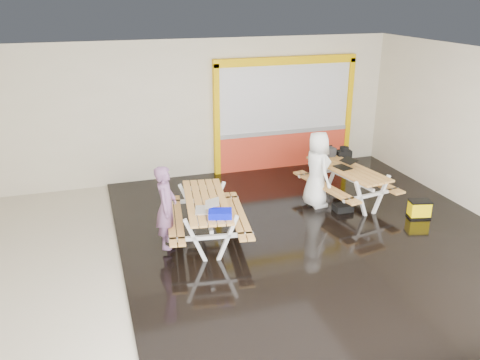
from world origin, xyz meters
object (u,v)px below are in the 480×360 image
object	(u,v)px
person_left	(166,207)
picnic_table_right	(347,176)
laptop_left	(206,207)
laptop_right	(345,165)
toolbox	(326,152)
person_right	(317,169)
blue_pouch	(220,214)
dark_case	(343,208)
backpack	(343,158)
fluke_bag	(419,209)
picnic_table_left	(206,210)

from	to	relation	value
person_left	picnic_table_right	bearing A→B (deg)	-55.83
person_left	laptop_left	distance (m)	0.73
laptop_right	toolbox	distance (m)	0.83
person_right	blue_pouch	distance (m)	3.12
dark_case	toolbox	bearing A→B (deg)	81.42
laptop_left	dark_case	distance (m)	3.47
blue_pouch	backpack	xyz separation A→B (m)	(3.77, 2.48, -0.15)
backpack	picnic_table_right	bearing A→B (deg)	-113.08
laptop_left	fluke_bag	distance (m)	4.69
laptop_right	toolbox	bearing A→B (deg)	93.99
dark_case	backpack	bearing A→B (deg)	62.82
backpack	fluke_bag	bearing A→B (deg)	-71.17
person_left	laptop_left	bearing A→B (deg)	-92.35
person_right	backpack	bearing A→B (deg)	-55.82
picnic_table_left	fluke_bag	world-z (taller)	picnic_table_left
person_right	dark_case	world-z (taller)	person_right
picnic_table_right	dark_case	world-z (taller)	picnic_table_right
picnic_table_right	person_left	world-z (taller)	person_left
laptop_right	dark_case	distance (m)	0.98
laptop_right	backpack	xyz separation A→B (m)	(0.41, 0.79, -0.14)
picnic_table_right	backpack	xyz separation A→B (m)	(0.35, 0.83, 0.12)
picnic_table_left	fluke_bag	xyz separation A→B (m)	(4.53, -0.40, -0.43)
picnic_table_left	backpack	distance (m)	4.17
fluke_bag	picnic_table_left	bearing A→B (deg)	174.91
picnic_table_right	blue_pouch	world-z (taller)	blue_pouch
person_left	fluke_bag	world-z (taller)	person_left
picnic_table_right	dark_case	xyz separation A→B (m)	(-0.31, -0.47, -0.54)
laptop_left	backpack	bearing A→B (deg)	28.66
picnic_table_left	dark_case	bearing A→B (deg)	6.78
picnic_table_left	toolbox	bearing A→B (deg)	27.04
picnic_table_left	laptop_left	distance (m)	0.56
picnic_table_right	toolbox	size ratio (longest dim) A/B	4.83
laptop_right	fluke_bag	distance (m)	1.83
person_left	dark_case	bearing A→B (deg)	-61.32
person_right	picnic_table_left	bearing A→B (deg)	104.39
laptop_left	backpack	xyz separation A→B (m)	(3.93, 2.15, -0.15)
person_right	fluke_bag	distance (m)	2.30
toolbox	backpack	distance (m)	0.50
person_right	laptop_left	distance (m)	3.11
blue_pouch	laptop_right	bearing A→B (deg)	26.68
person_left	blue_pouch	world-z (taller)	person_left
backpack	dark_case	xyz separation A→B (m)	(-0.67, -1.30, -0.65)
fluke_bag	dark_case	bearing A→B (deg)	150.50
person_left	person_right	bearing A→B (deg)	-53.10
picnic_table_left	dark_case	distance (m)	3.22
person_left	person_right	xyz separation A→B (m)	(3.50, 1.03, -0.01)
blue_pouch	backpack	size ratio (longest dim) A/B	0.71
toolbox	fluke_bag	distance (m)	2.53
person_right	toolbox	xyz separation A→B (m)	(0.65, 0.87, 0.06)
blue_pouch	backpack	world-z (taller)	backpack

